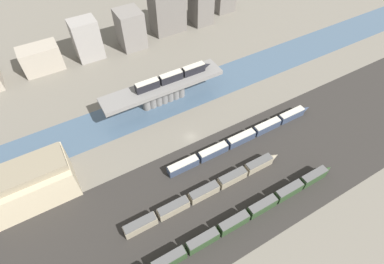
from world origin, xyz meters
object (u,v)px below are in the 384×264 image
object	(u,v)px
train_yard_near	(221,230)
train_yard_mid	(207,191)
train_yard_far	(244,137)
warehouse_building	(29,184)
train_on_bridge	(174,76)

from	to	relation	value
train_yard_near	train_yard_mid	distance (m)	13.45
train_yard_far	warehouse_building	size ratio (longest dim) A/B	2.50
train_on_bridge	train_yard_near	size ratio (longest dim) A/B	0.38
train_on_bridge	train_yard_far	size ratio (longest dim) A/B	0.52
train_yard_near	warehouse_building	size ratio (longest dim) A/B	3.44
warehouse_building	train_on_bridge	bearing A→B (deg)	17.35
train_yard_mid	train_yard_far	size ratio (longest dim) A/B	0.90
warehouse_building	train_yard_far	bearing A→B (deg)	-11.61
train_yard_mid	train_yard_far	xyz separation A→B (m)	(23.26, 12.11, -0.04)
train_on_bridge	train_yard_near	distance (m)	60.81
train_yard_near	train_yard_mid	size ratio (longest dim) A/B	1.53
train_yard_near	train_yard_far	world-z (taller)	train_yard_near
train_yard_mid	train_yard_near	bearing A→B (deg)	-104.45
train_on_bridge	train_yard_near	bearing A→B (deg)	-104.77
train_yard_near	train_yard_mid	world-z (taller)	train_yard_near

